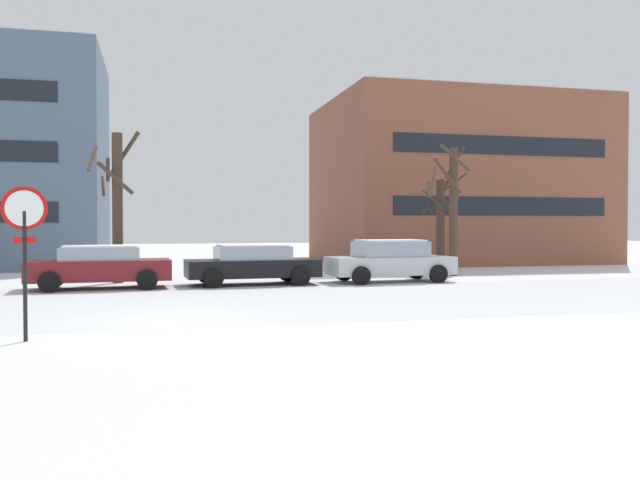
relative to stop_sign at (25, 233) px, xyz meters
name	(u,v)px	position (x,y,z in m)	size (l,w,h in m)	color
ground_plane	(172,322)	(2.54, 1.75, -1.89)	(120.00, 120.00, 0.00)	white
road_surface	(169,304)	(2.54, 4.96, -1.89)	(80.00, 8.41, 0.00)	silver
stop_sign	(25,233)	(0.00, 0.00, 0.00)	(0.76, 0.10, 2.70)	black
parked_car_maroon	(100,266)	(0.51, 9.77, -1.17)	(4.45, 2.17, 1.39)	maroon
parked_car_black	(252,264)	(5.44, 10.03, -1.19)	(4.54, 2.21, 1.37)	black
parked_car_silver	(390,261)	(10.37, 9.91, -1.13)	(4.51, 2.18, 1.51)	silver
tree_far_right	(453,206)	(13.84, 12.12, 0.90)	(1.94, 2.06, 5.24)	#423326
tree_far_left	(440,221)	(13.84, 13.33, 0.30)	(1.57, 1.56, 4.47)	#423326
tree_far_mid	(117,202)	(0.93, 11.88, 0.96)	(1.76, 1.72, 5.39)	#423326
building_far_right	(453,182)	(18.68, 22.24, 2.57)	(14.19, 11.11, 8.94)	brown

